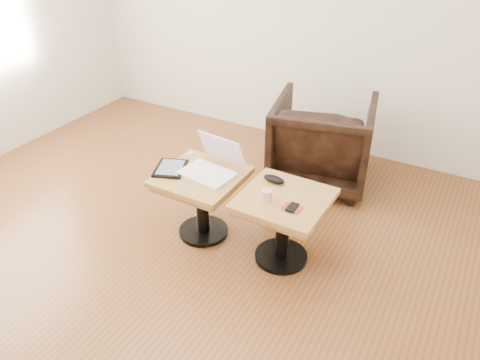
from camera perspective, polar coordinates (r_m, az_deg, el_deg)
The scene contains 11 objects.
room_shell at distance 2.76m, azimuth -13.33°, elevation 12.70°, with size 4.52×4.52×2.71m.
side_table_left at distance 3.37m, azimuth -4.73°, elevation -1.20°, with size 0.57×0.57×0.52m.
side_table_right at distance 3.13m, azimuth 5.33°, elevation -4.06°, with size 0.57×0.57×0.52m.
laptop at distance 3.30m, azimuth -3.46°, elevation 1.77°, with size 0.41×0.40×0.25m.
tablet at distance 3.38m, azimuth -8.47°, elevation 1.43°, with size 0.29×0.32×0.02m.
charging_adapter at distance 3.55m, azimuth -6.11°, elevation 3.17°, with size 0.04×0.04×0.02m, color white.
glasses_case at distance 3.19m, azimuth 4.16°, elevation 0.10°, with size 0.16×0.07×0.05m, color black.
striped_cup at distance 2.99m, azimuth 3.33°, elevation -1.93°, with size 0.07×0.07×0.08m, color #CB5D69.
earbuds_tangle at distance 3.09m, azimuth 6.38°, elevation -1.65°, with size 0.06×0.04×0.01m.
phone_on_sleeve at distance 2.95m, azimuth 6.40°, elevation -3.38°, with size 0.12×0.11×0.01m.
armchair at distance 4.10m, azimuth 9.97°, elevation 4.69°, with size 0.81×0.84×0.76m, color black.
Camera 1 is at (1.79, -1.92, 2.21)m, focal length 35.00 mm.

